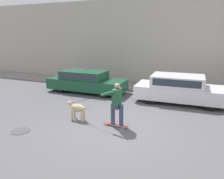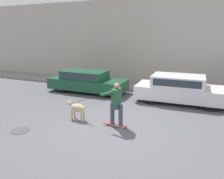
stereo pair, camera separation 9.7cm
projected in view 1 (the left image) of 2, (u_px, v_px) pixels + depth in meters
The scene contains 8 objects.
ground_plane at pixel (116, 127), 7.96m from camera, with size 36.00×36.00×0.00m, color #545459.
back_wall at pixel (158, 43), 13.66m from camera, with size 32.00×0.30×5.47m.
sidewalk_curb at pixel (152, 88), 13.31m from camera, with size 30.00×1.92×0.12m.
parked_car_0 at pixel (86, 82), 12.61m from camera, with size 4.52×1.71×1.24m.
parked_car_1 at pixel (180, 89), 10.66m from camera, with size 4.34×1.92×1.35m.
dog at pixel (77, 108), 8.50m from camera, with size 1.07×0.36×0.73m.
skateboarder at pixel (117, 103), 7.74m from camera, with size 2.46×0.63×1.63m.
manhole_cover at pixel (20, 131), 7.59m from camera, with size 0.63×0.63×0.01m.
Camera 1 is at (2.70, -6.86, 3.29)m, focal length 35.00 mm.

